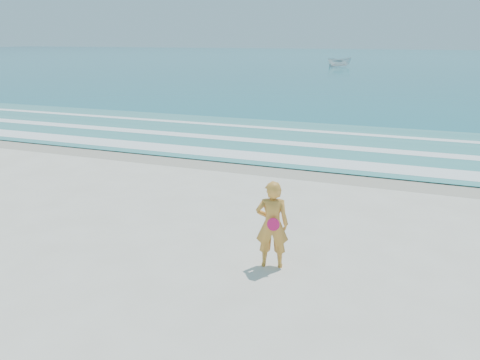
% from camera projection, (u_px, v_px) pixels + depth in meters
% --- Properties ---
extents(ground, '(400.00, 400.00, 0.00)m').
position_uv_depth(ground, '(155.00, 276.00, 9.75)').
color(ground, silver).
rests_on(ground, ground).
extents(wet_sand, '(400.00, 2.40, 0.00)m').
position_uv_depth(wet_sand, '(278.00, 168.00, 17.79)').
color(wet_sand, '#B2A893').
rests_on(wet_sand, ground).
extents(ocean, '(400.00, 190.00, 0.04)m').
position_uv_depth(ocean, '(401.00, 60.00, 103.56)').
color(ocean, '#19727F').
rests_on(ocean, ground).
extents(shallow, '(400.00, 10.00, 0.01)m').
position_uv_depth(shallow, '(307.00, 141.00, 22.25)').
color(shallow, '#59B7AD').
rests_on(shallow, ocean).
extents(foam_near, '(400.00, 1.40, 0.01)m').
position_uv_depth(foam_near, '(287.00, 159.00, 18.94)').
color(foam_near, white).
rests_on(foam_near, shallow).
extents(foam_mid, '(400.00, 0.90, 0.01)m').
position_uv_depth(foam_mid, '(303.00, 144.00, 21.53)').
color(foam_mid, white).
rests_on(foam_mid, shallow).
extents(foam_far, '(400.00, 0.60, 0.01)m').
position_uv_depth(foam_far, '(318.00, 131.00, 24.48)').
color(foam_far, white).
rests_on(foam_far, shallow).
extents(boat, '(4.18, 2.90, 1.51)m').
position_uv_depth(boat, '(339.00, 62.00, 78.42)').
color(boat, silver).
rests_on(boat, ocean).
extents(woman, '(0.80, 0.63, 1.94)m').
position_uv_depth(woman, '(272.00, 224.00, 9.93)').
color(woman, orange).
rests_on(woman, ground).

